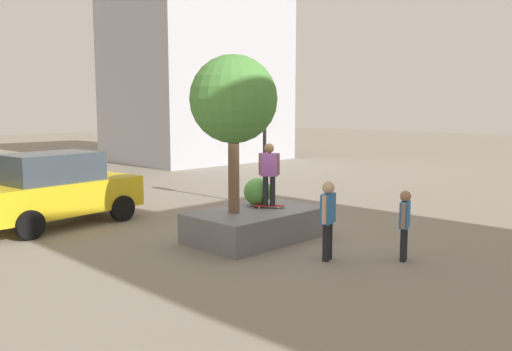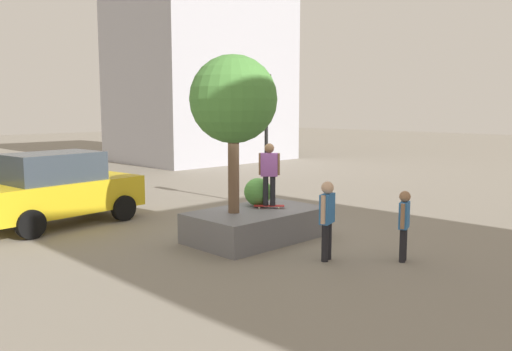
% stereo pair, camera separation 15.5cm
% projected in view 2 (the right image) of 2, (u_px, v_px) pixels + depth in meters
% --- Properties ---
extents(ground_plane, '(120.00, 120.00, 0.00)m').
position_uv_depth(ground_plane, '(261.00, 235.00, 14.14)').
color(ground_plane, gray).
extents(planter_ledge, '(3.43, 2.11, 0.77)m').
position_uv_depth(planter_ledge, '(256.00, 225.00, 13.66)').
color(planter_ledge, slate).
rests_on(planter_ledge, ground).
extents(plaza_tree, '(2.17, 2.17, 3.91)m').
position_uv_depth(plaza_tree, '(233.00, 100.00, 12.95)').
color(plaza_tree, brown).
rests_on(plaza_tree, planter_ledge).
extents(boxwood_shrub, '(0.75, 0.75, 0.75)m').
position_uv_depth(boxwood_shrub, '(258.00, 192.00, 14.20)').
color(boxwood_shrub, '#4C8C3D').
rests_on(boxwood_shrub, planter_ledge).
extents(skateboard, '(0.70, 0.73, 0.07)m').
position_uv_depth(skateboard, '(269.00, 206.00, 13.88)').
color(skateboard, '#A51E1E').
rests_on(skateboard, planter_ledge).
extents(skateboarder, '(0.42, 0.45, 1.63)m').
position_uv_depth(skateboarder, '(269.00, 170.00, 13.76)').
color(skateboarder, black).
rests_on(skateboarder, skateboard).
extents(taxi_cab, '(4.73, 2.52, 2.12)m').
position_uv_depth(taxi_cab, '(59.00, 188.00, 15.27)').
color(taxi_cab, gold).
rests_on(taxi_cab, ground).
extents(traffic_light_corner, '(0.37, 0.35, 4.51)m').
position_uv_depth(traffic_light_corner, '(266.00, 117.00, 18.06)').
color(traffic_light_corner, black).
rests_on(traffic_light_corner, ground).
extents(passerby_with_bag, '(0.58, 0.34, 1.78)m').
position_uv_depth(passerby_with_bag, '(327.00, 215.00, 11.68)').
color(passerby_with_bag, black).
rests_on(passerby_with_bag, ground).
extents(pedestrian_crossing, '(0.51, 0.32, 1.58)m').
position_uv_depth(pedestrian_crossing, '(404.00, 221.00, 11.63)').
color(pedestrian_crossing, black).
rests_on(pedestrian_crossing, ground).
extents(brick_midrise, '(10.21, 7.80, 15.67)m').
position_uv_depth(brick_midrise, '(201.00, 38.00, 33.81)').
color(brick_midrise, '#B2B2BC').
rests_on(brick_midrise, ground).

